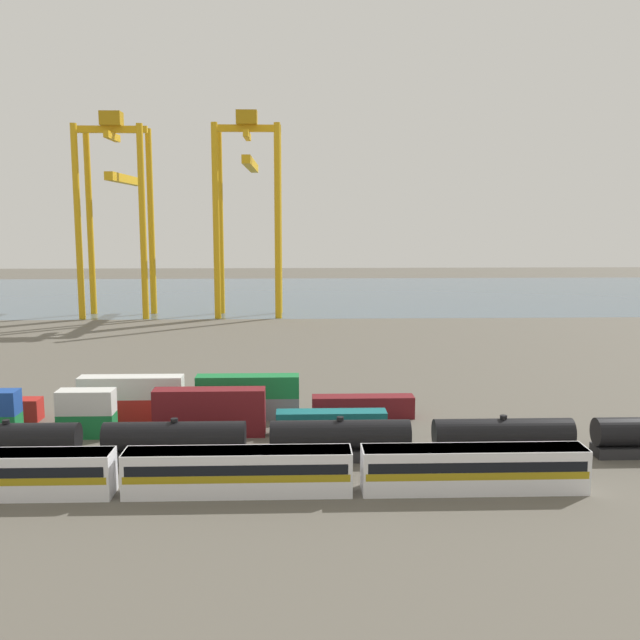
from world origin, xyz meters
name	(u,v)px	position (x,y,z in m)	size (l,w,h in m)	color
ground_plane	(222,355)	(0.00, 40.00, 0.00)	(420.00, 420.00, 0.00)	#5B564C
harbour_water	(255,294)	(0.00, 138.74, 0.00)	(400.00, 110.00, 0.01)	#475B6B
passenger_train	(238,470)	(7.85, -22.40, 2.14)	(60.44, 3.14, 3.90)	silver
freight_tank_row	(340,439)	(17.17, -13.88, 2.03)	(78.37, 2.85, 4.31)	#232326
shipping_container_3	(87,425)	(-9.88, -5.62, 1.30)	(6.04, 2.44, 2.60)	#197538
shipping_container_4	(86,402)	(-9.88, -5.62, 3.90)	(6.04, 2.44, 2.60)	silver
shipping_container_5	(210,424)	(3.41, -5.62, 1.30)	(12.10, 2.44, 2.60)	maroon
shipping_container_6	(209,401)	(3.41, -5.62, 3.90)	(12.10, 2.44, 2.60)	maroon
shipping_container_7	(331,423)	(16.71, -5.62, 1.30)	(12.10, 2.44, 2.60)	#146066
shipping_container_9	(15,410)	(-20.18, 0.91, 1.30)	(6.04, 2.44, 2.60)	#AD211C
shipping_container_10	(132,409)	(-6.52, 0.91, 1.30)	(12.10, 2.44, 2.60)	#AD211C
shipping_container_11	(131,387)	(-6.52, 0.91, 3.90)	(12.10, 2.44, 2.60)	silver
shipping_container_12	(248,408)	(7.14, 0.91, 1.30)	(12.10, 2.44, 2.60)	slate
shipping_container_13	(248,386)	(7.14, 0.91, 3.90)	(12.10, 2.44, 2.60)	#197538
shipping_container_14	(363,407)	(20.81, 0.91, 1.30)	(12.10, 2.44, 2.60)	maroon
gantry_crane_west	(117,197)	(-29.66, 92.09, 28.38)	(16.33, 33.05, 47.72)	gold
gantry_crane_central	(249,193)	(1.59, 92.47, 29.37)	(15.82, 35.27, 48.09)	gold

